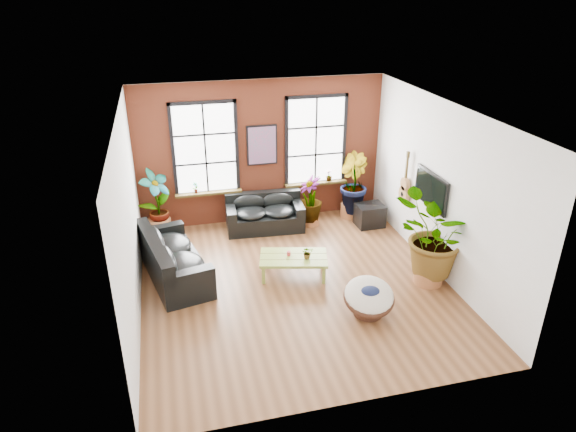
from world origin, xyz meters
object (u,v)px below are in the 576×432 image
sofa_back (264,213)px  coffee_table (293,259)px  papasan_chair (369,297)px  sofa_left (171,259)px

sofa_back → coffee_table: bearing=-82.8°
coffee_table → sofa_back: bearing=107.2°
sofa_back → papasan_chair: 4.10m
coffee_table → papasan_chair: bearing=-44.9°
sofa_left → coffee_table: sofa_left is taller
sofa_left → papasan_chair: bearing=-134.4°
coffee_table → sofa_left: bearing=-178.0°
sofa_left → sofa_back: bearing=-64.1°
coffee_table → papasan_chair: 1.91m
sofa_back → papasan_chair: sofa_back is taller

